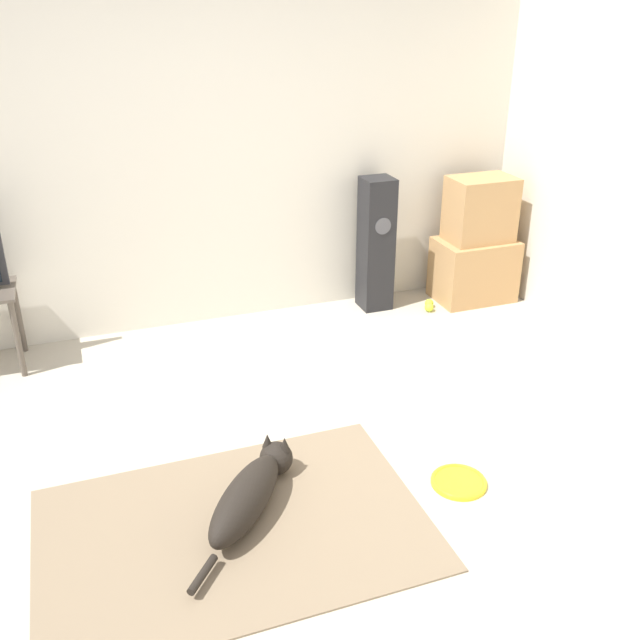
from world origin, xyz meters
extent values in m
plane|color=#BCB29E|center=(0.00, 0.00, 0.00)|extent=(12.00, 12.00, 0.00)
cube|color=silver|center=(0.00, 2.10, 1.27)|extent=(8.00, 0.06, 2.55)
cube|color=#847056|center=(-0.15, -0.15, 0.01)|extent=(1.71, 1.16, 0.01)
ellipsoid|color=black|center=(-0.08, -0.11, 0.12)|extent=(0.54, 0.60, 0.22)
sphere|color=black|center=(0.15, 0.16, 0.10)|extent=(0.17, 0.17, 0.17)
cone|color=black|center=(0.12, 0.20, 0.19)|extent=(0.05, 0.05, 0.07)
cone|color=black|center=(0.19, 0.14, 0.19)|extent=(0.05, 0.05, 0.07)
cylinder|color=black|center=(-0.34, -0.43, 0.06)|extent=(0.15, 0.18, 0.03)
cylinder|color=yellow|center=(0.96, -0.21, 0.01)|extent=(0.27, 0.27, 0.02)
torus|color=yellow|center=(0.96, -0.21, 0.02)|extent=(0.27, 0.27, 0.02)
cube|color=tan|center=(2.21, 1.76, 0.24)|extent=(0.58, 0.40, 0.47)
cube|color=tan|center=(2.21, 1.77, 0.71)|extent=(0.47, 0.32, 0.47)
cube|color=black|center=(1.43, 1.88, 0.49)|extent=(0.22, 0.22, 0.98)
cylinder|color=#4C4C51|center=(1.43, 1.77, 0.66)|extent=(0.12, 0.00, 0.12)
cylinder|color=brown|center=(-1.04, 1.65, 0.25)|extent=(0.04, 0.04, 0.50)
cylinder|color=brown|center=(-1.04, 2.00, 0.25)|extent=(0.04, 0.04, 0.50)
sphere|color=#C6E033|center=(1.78, 1.65, 0.03)|extent=(0.07, 0.07, 0.07)
sphere|color=#C6E033|center=(1.81, 1.72, 0.03)|extent=(0.07, 0.07, 0.07)
camera|label=1|loc=(-0.63, -2.61, 2.20)|focal=40.00mm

